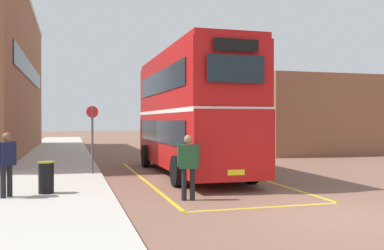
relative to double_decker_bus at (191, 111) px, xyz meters
The scene contains 10 objects.
ground_plane 6.74m from the double_decker_bus, 80.29° to the left, with size 135.60×135.60×0.00m, color brown.
sidewalk_left 10.44m from the double_decker_bus, 122.43° to the left, with size 4.00×57.60×0.14m, color #B2ADA3.
depot_building_right 17.96m from the double_decker_bus, 54.09° to the left, with size 8.03×17.78×4.93m.
double_decker_bus is the anchor object (origin of this frame).
single_deck_bus 19.21m from the double_decker_bus, 75.20° to the left, with size 3.05×9.88×3.02m.
pedestrian_boarding 5.78m from the double_decker_bus, 106.29° to the right, with size 0.57×0.34×1.74m.
pedestrian_waiting_near 7.71m from the double_decker_bus, 144.37° to the right, with size 0.47×0.51×1.67m.
litter_bin 6.87m from the double_decker_bus, 142.21° to the right, with size 0.43×0.43×0.87m.
bus_stop_sign 3.88m from the double_decker_bus, behind, with size 0.44×0.08×2.52m.
bay_marking_yellow 3.12m from the double_decker_bus, 89.99° to the right, with size 4.21×11.68×0.01m.
Camera 1 is at (-5.63, -8.16, 2.12)m, focal length 40.44 mm.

